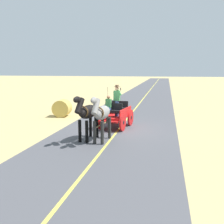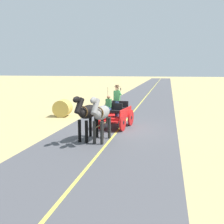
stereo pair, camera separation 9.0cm
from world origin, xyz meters
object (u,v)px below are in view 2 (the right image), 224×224
(horse_drawn_carriage, at_px, (116,114))
(horse_near_side, at_px, (101,114))
(hay_bale, at_px, (63,108))
(horse_off_side, at_px, (87,113))

(horse_drawn_carriage, bearing_deg, horse_near_side, 88.41)
(horse_drawn_carriage, distance_m, hay_bale, 5.20)
(horse_off_side, relative_size, hay_bale, 1.84)
(horse_drawn_carriage, height_order, hay_bale, horse_drawn_carriage)
(horse_near_side, bearing_deg, horse_off_side, -8.36)
(horse_near_side, height_order, hay_bale, horse_near_side)
(horse_off_side, bearing_deg, horse_near_side, 171.64)
(horse_drawn_carriage, relative_size, horse_near_side, 2.04)
(horse_near_side, relative_size, horse_off_side, 1.00)
(horse_drawn_carriage, bearing_deg, horse_off_side, 74.78)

